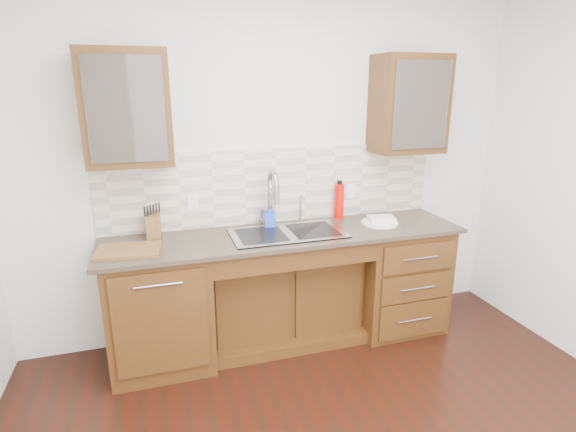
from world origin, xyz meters
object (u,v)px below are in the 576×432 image
object	(u,v)px
soap_bottle	(270,216)
plate	(380,223)
water_bottle	(339,201)
cutting_board	(128,250)
knife_block	(153,226)

from	to	relation	value
soap_bottle	plate	distance (m)	0.88
water_bottle	plate	xyz separation A→B (m)	(0.25, -0.25, -0.14)
soap_bottle	cutting_board	distance (m)	1.07
cutting_board	knife_block	bearing A→B (deg)	55.23
cutting_board	soap_bottle	bearing A→B (deg)	12.78
soap_bottle	knife_block	size ratio (longest dim) A/B	1.01
soap_bottle	water_bottle	world-z (taller)	water_bottle
plate	knife_block	size ratio (longest dim) A/B	1.63
soap_bottle	cutting_board	xyz separation A→B (m)	(-1.04, -0.24, -0.08)
plate	knife_block	bearing A→B (deg)	173.75
soap_bottle	water_bottle	distance (m)	0.61
knife_block	cutting_board	world-z (taller)	knife_block
water_bottle	cutting_board	world-z (taller)	water_bottle
water_bottle	plate	size ratio (longest dim) A/B	1.00
knife_block	cutting_board	distance (m)	0.31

